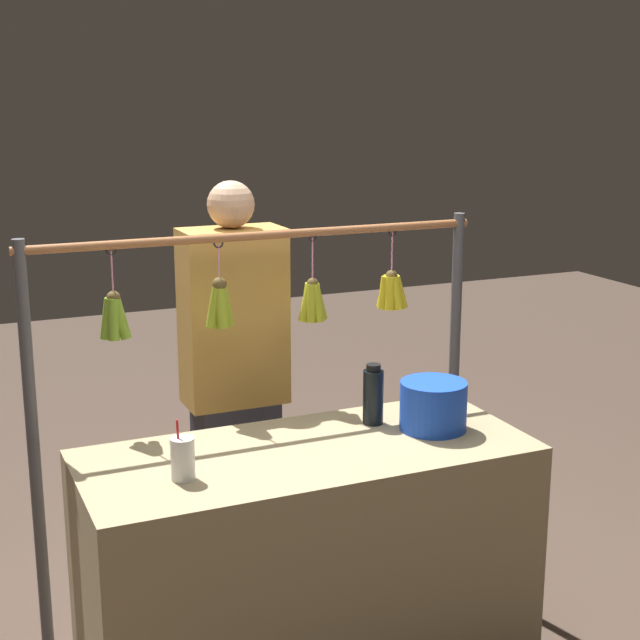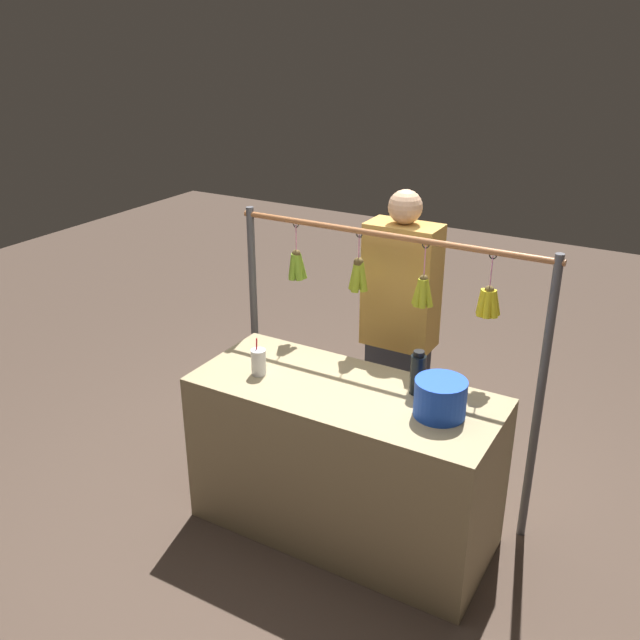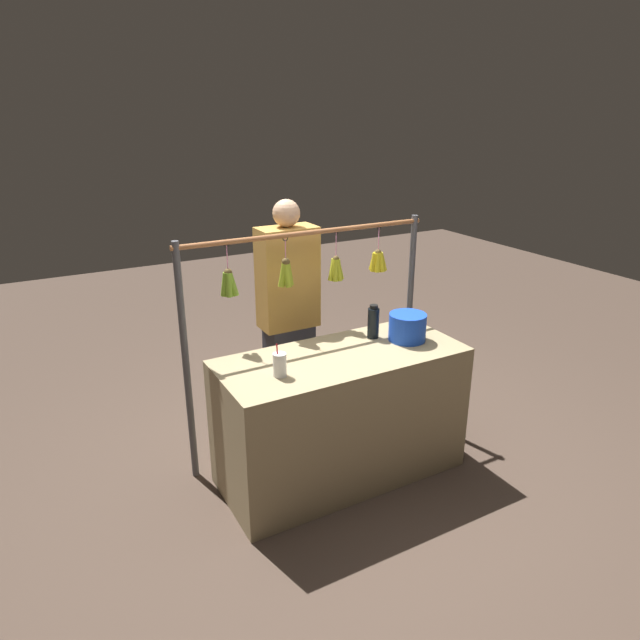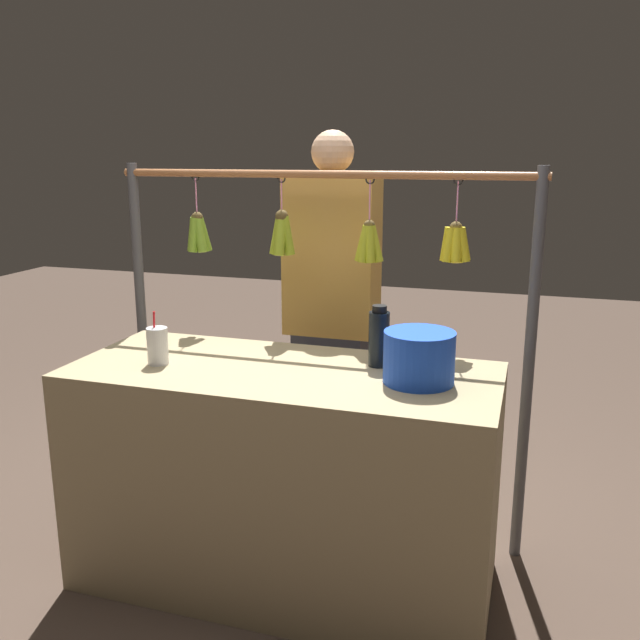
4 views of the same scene
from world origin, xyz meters
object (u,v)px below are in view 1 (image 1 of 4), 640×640
at_px(drink_cup, 183,459).
at_px(vendor_person, 235,394).
at_px(water_bottle, 373,396).
at_px(blue_bucket, 433,405).

xyz_separation_m(drink_cup, vendor_person, (-0.44, -0.79, -0.08)).
height_order(water_bottle, drink_cup, water_bottle).
distance_m(water_bottle, drink_cup, 0.82).
xyz_separation_m(water_bottle, vendor_person, (0.35, -0.57, -0.12)).
distance_m(blue_bucket, vendor_person, 0.88).
height_order(drink_cup, vendor_person, vendor_person).
height_order(blue_bucket, drink_cup, drink_cup).
distance_m(water_bottle, blue_bucket, 0.22).
relative_size(water_bottle, vendor_person, 0.13).
distance_m(water_bottle, vendor_person, 0.67).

